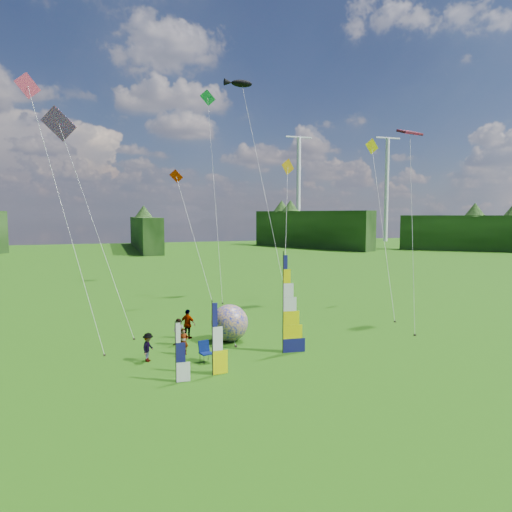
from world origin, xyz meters
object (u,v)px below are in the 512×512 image
object	(u,v)px
feather_banner_main	(283,305)
spectator_a	(184,342)
spectator_b	(179,332)
spectator_d	(188,324)
bol_inflatable	(230,323)
spectator_c	(148,347)
kite_whale	(263,176)
side_banner_far	(176,353)
camp_chair	(206,352)
side_banner_left	(212,339)

from	to	relation	value
feather_banner_main	spectator_a	world-z (taller)	feather_banner_main
spectator_b	spectator_d	xyz separation A→B (m)	(0.75, 1.30, 0.12)
bol_inflatable	spectator_c	size ratio (longest dim) A/B	1.48
spectator_a	spectator_d	world-z (taller)	spectator_d
bol_inflatable	spectator_c	world-z (taller)	bol_inflatable
spectator_b	kite_whale	bearing A→B (deg)	77.97
feather_banner_main	side_banner_far	bearing A→B (deg)	-152.75
bol_inflatable	camp_chair	bearing A→B (deg)	-122.53
spectator_a	side_banner_far	bearing A→B (deg)	-106.49
bol_inflatable	spectator_b	size ratio (longest dim) A/B	1.40
spectator_a	spectator_d	bearing A→B (deg)	73.61
spectator_c	camp_chair	xyz separation A→B (m)	(2.90, -1.15, -0.20)
side_banner_far	spectator_d	bearing A→B (deg)	78.07
spectator_b	spectator_d	distance (m)	1.51
spectator_d	spectator_c	bearing A→B (deg)	98.25
side_banner_far	kite_whale	world-z (taller)	kite_whale
bol_inflatable	feather_banner_main	bearing A→B (deg)	-56.89
kite_whale	spectator_b	bearing A→B (deg)	-147.22
spectator_d	kite_whale	xyz separation A→B (m)	(9.28, 12.14, 10.46)
feather_banner_main	spectator_a	distance (m)	5.95
side_banner_left	kite_whale	distance (m)	23.32
bol_inflatable	camp_chair	distance (m)	4.27
feather_banner_main	side_banner_left	bearing A→B (deg)	-149.07
side_banner_far	camp_chair	bearing A→B (deg)	53.55
spectator_c	spectator_d	xyz separation A→B (m)	(2.81, 3.77, 0.16)
spectator_a	spectator_c	size ratio (longest dim) A/B	0.97
feather_banner_main	kite_whale	world-z (taller)	kite_whale
side_banner_left	side_banner_far	xyz separation A→B (m)	(-1.84, -0.40, -0.38)
spectator_a	spectator_b	bearing A→B (deg)	85.92
feather_banner_main	spectator_a	xyz separation A→B (m)	(-5.38, 1.50, -2.05)
spectator_c	camp_chair	distance (m)	3.12
side_banner_left	camp_chair	distance (m)	2.38
side_banner_far	spectator_a	bearing A→B (deg)	78.03
side_banner_left	spectator_d	xyz separation A→B (m)	(0.03, 6.96, -0.86)
feather_banner_main	spectator_a	size ratio (longest dim) A/B	3.74
side_banner_left	bol_inflatable	world-z (taller)	side_banner_left
bol_inflatable	spectator_b	world-z (taller)	bol_inflatable
side_banner_far	spectator_c	world-z (taller)	side_banner_far
spectator_a	spectator_d	size ratio (longest dim) A/B	0.80
spectator_d	kite_whale	bearing A→B (deg)	-82.43
spectator_a	kite_whale	world-z (taller)	kite_whale
spectator_b	spectator_d	bearing A→B (deg)	84.67
side_banner_left	spectator_c	bearing A→B (deg)	125.26
bol_inflatable	spectator_a	xyz separation A→B (m)	(-3.18, -1.87, -0.40)
feather_banner_main	spectator_b	bearing A→B (deg)	152.22
feather_banner_main	bol_inflatable	distance (m)	4.35
spectator_d	kite_whale	world-z (taller)	kite_whale
spectator_c	spectator_d	bearing A→B (deg)	-8.30
feather_banner_main	spectator_c	world-z (taller)	feather_banner_main
side_banner_left	camp_chair	world-z (taller)	side_banner_left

